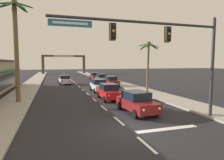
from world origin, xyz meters
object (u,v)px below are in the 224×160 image
at_px(palm_right_second, 148,55).
at_px(sedan_parked_mid_kerb, 111,81).
at_px(sedan_parked_far_kerb, 102,78).
at_px(sedan_fifth_in_queue, 99,85).
at_px(sedan_parked_nearest_kerb, 95,76).
at_px(town_gateway_arch, 64,62).
at_px(sedan_third_in_queue, 109,91).
at_px(palm_left_second, 16,37).
at_px(sedan_lead_at_stop_bar, 137,102).
at_px(sedan_oncoming_far, 65,80).
at_px(traffic_signal_mast, 169,44).

bearing_deg(palm_right_second, sedan_parked_mid_kerb, 107.48).
relative_size(sedan_parked_far_kerb, palm_right_second, 0.67).
distance_m(sedan_fifth_in_queue, palm_right_second, 7.75).
height_order(sedan_parked_nearest_kerb, town_gateway_arch, town_gateway_arch).
relative_size(sedan_third_in_queue, palm_left_second, 0.46).
xyz_separation_m(sedan_parked_far_kerb, palm_left_second, (-12.75, -17.32, 5.51)).
bearing_deg(sedan_lead_at_stop_bar, sedan_fifth_in_queue, 90.86).
bearing_deg(sedan_oncoming_far, town_gateway_arch, 86.73).
bearing_deg(sedan_oncoming_far, palm_left_second, -109.00).
height_order(sedan_third_in_queue, sedan_fifth_in_queue, same).
xyz_separation_m(sedan_lead_at_stop_bar, sedan_third_in_queue, (-0.49, 5.95, 0.00)).
height_order(sedan_lead_at_stop_bar, sedan_parked_nearest_kerb, same).
bearing_deg(sedan_parked_far_kerb, sedan_parked_mid_kerb, -91.04).
xyz_separation_m(sedan_parked_nearest_kerb, palm_right_second, (2.49, -20.91, 4.11)).
bearing_deg(palm_right_second, sedan_parked_nearest_kerb, 96.79).
bearing_deg(sedan_parked_mid_kerb, palm_right_second, -72.52).
bearing_deg(sedan_parked_nearest_kerb, sedan_third_in_queue, -98.85).
xyz_separation_m(traffic_signal_mast, sedan_third_in_queue, (-1.41, 8.75, -4.23)).
relative_size(sedan_third_in_queue, town_gateway_arch, 0.29).
bearing_deg(palm_right_second, traffic_signal_mast, -112.16).
height_order(sedan_third_in_queue, sedan_oncoming_far, same).
bearing_deg(sedan_parked_mid_kerb, sedan_third_in_queue, -108.08).
bearing_deg(sedan_fifth_in_queue, sedan_lead_at_stop_bar, -89.14).
relative_size(sedan_oncoming_far, sedan_parked_nearest_kerb, 1.01).
distance_m(sedan_parked_far_kerb, palm_right_second, 15.74).
relative_size(traffic_signal_mast, sedan_parked_far_kerb, 2.49).
distance_m(sedan_lead_at_stop_bar, palm_left_second, 12.84).
distance_m(sedan_parked_nearest_kerb, sedan_parked_mid_kerb, 12.78).
xyz_separation_m(traffic_signal_mast, sedan_parked_nearest_kerb, (2.33, 32.75, -4.23)).
relative_size(sedan_lead_at_stop_bar, sedan_parked_nearest_kerb, 1.01).
bearing_deg(sedan_parked_mid_kerb, sedan_parked_far_kerb, 88.96).
xyz_separation_m(sedan_parked_mid_kerb, town_gateway_arch, (-5.22, 41.00, 3.54)).
height_order(sedan_third_in_queue, town_gateway_arch, town_gateway_arch).
bearing_deg(town_gateway_arch, traffic_signal_mast, -87.22).
xyz_separation_m(sedan_third_in_queue, sedan_parked_far_kerb, (3.79, 18.08, 0.00)).
xyz_separation_m(sedan_parked_far_kerb, town_gateway_arch, (-5.35, 34.14, 3.54)).
relative_size(sedan_fifth_in_queue, sedan_oncoming_far, 0.99).
relative_size(sedan_parked_nearest_kerb, sedan_parked_mid_kerb, 1.01).
xyz_separation_m(sedan_lead_at_stop_bar, sedan_oncoming_far, (-4.10, 22.26, 0.00)).
distance_m(traffic_signal_mast, sedan_fifth_in_queue, 15.33).
distance_m(sedan_lead_at_stop_bar, sedan_third_in_queue, 5.97).
bearing_deg(traffic_signal_mast, sedan_parked_far_kerb, 84.92).
distance_m(sedan_third_in_queue, palm_left_second, 10.55).
distance_m(palm_right_second, town_gateway_arch, 49.75).
bearing_deg(sedan_lead_at_stop_bar, sedan_third_in_queue, 94.72).
xyz_separation_m(sedan_lead_at_stop_bar, sedan_fifth_in_queue, (-0.18, 11.91, 0.00)).
relative_size(sedan_third_in_queue, sedan_oncoming_far, 0.99).
bearing_deg(sedan_third_in_queue, sedan_parked_mid_kerb, 71.92).
relative_size(sedan_lead_at_stop_bar, sedan_parked_far_kerb, 1.01).
relative_size(sedan_parked_mid_kerb, palm_left_second, 0.46).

